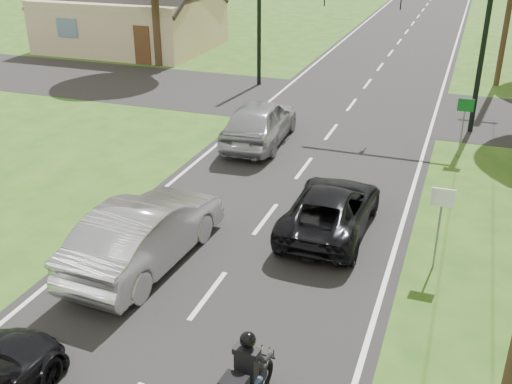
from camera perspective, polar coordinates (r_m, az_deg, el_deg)
ground at (r=13.84m, az=-4.58°, el=-9.80°), size 140.00×140.00×0.00m
road at (r=22.30m, az=5.98°, el=4.12°), size 8.00×100.00×0.01m
cross_road at (r=27.88m, az=9.09°, el=8.19°), size 60.00×7.00×0.01m
dark_suv at (r=16.29m, az=7.14°, el=-1.60°), size 2.14×4.59×1.27m
silver_sedan at (r=14.81m, az=-10.47°, el=-3.82°), size 2.04×5.16×1.67m
silver_suv at (r=22.51m, az=0.35°, el=6.75°), size 2.30×5.08×1.69m
traffic_signal at (r=24.63m, az=16.66°, el=15.19°), size 6.38×0.44×6.00m
signal_pole_far at (r=30.43m, az=0.29°, el=15.68°), size 0.20×0.20×6.00m
sign_white at (r=14.68m, az=17.23°, el=-1.56°), size 0.55×0.07×2.12m
sign_green at (r=22.18m, az=19.25°, el=7.08°), size 0.55×0.07×2.12m
house at (r=40.62m, az=-11.75°, el=15.74°), size 10.20×8.00×4.84m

